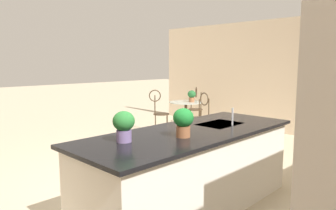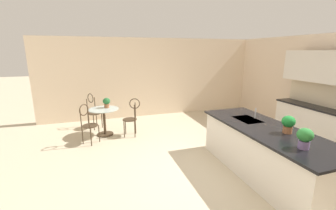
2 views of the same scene
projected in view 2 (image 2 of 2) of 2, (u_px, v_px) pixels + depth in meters
The scene contains 13 objects.
ground_plane at pixel (214, 173), 4.18m from camera, with size 40.00×40.00×0.00m, color beige.
wall_left_window at pixel (156, 77), 7.79m from camera, with size 0.12×7.80×2.70m, color beige.
kitchen_island at pixel (264, 151), 4.05m from camera, with size 2.80×1.06×0.92m.
back_counter_run at pixel (323, 125), 5.39m from camera, with size 2.44×0.64×1.52m.
upper_cabinet_run at pixel (332, 67), 5.05m from camera, with size 2.40×0.36×0.76m.
bistro_table at pixel (104, 119), 6.02m from camera, with size 0.80×0.80×0.74m.
chair_near_window at pixel (93, 109), 6.56m from camera, with size 0.53×0.53×1.04m.
chair_by_island at pixel (88, 122), 5.39m from camera, with size 0.54×0.54×1.04m.
chair_toward_desk at pixel (132, 115), 5.93m from camera, with size 0.46×0.52×1.04m.
sink_faucet at pixel (255, 113), 4.47m from camera, with size 0.02×0.02×0.22m, color #B2B5BA.
potted_plant_on_table at pixel (106, 102), 6.04m from camera, with size 0.20×0.20×0.28m.
potted_plant_counter_near at pixel (288, 123), 3.66m from camera, with size 0.21×0.21×0.30m.
potted_plant_counter_far at pixel (305, 137), 3.07m from camera, with size 0.21×0.21×0.30m.
Camera 2 is at (3.30, -1.99, 2.26)m, focal length 23.54 mm.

